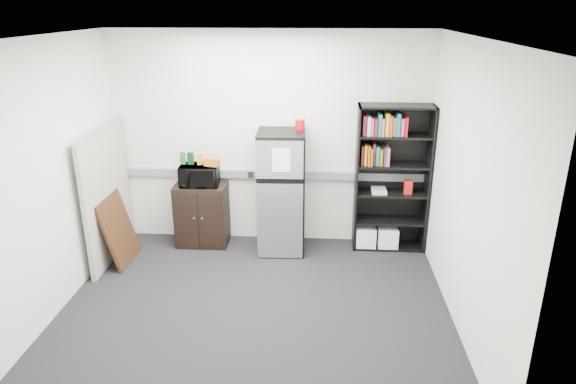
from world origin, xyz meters
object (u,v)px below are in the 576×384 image
at_px(cabinet, 202,215).
at_px(microwave, 199,175).
at_px(bookshelf, 390,175).
at_px(cubicle_partition, 108,195).
at_px(refrigerator, 282,192).

relative_size(cabinet, microwave, 1.71).
distance_m(bookshelf, microwave, 2.38).
bearing_deg(cabinet, bookshelf, 1.58).
xyz_separation_m(bookshelf, microwave, (-2.38, -0.08, -0.02)).
relative_size(cubicle_partition, microwave, 3.39).
height_order(bookshelf, microwave, bookshelf).
bearing_deg(bookshelf, cabinet, -178.42).
bearing_deg(bookshelf, microwave, -178.04).
height_order(cubicle_partition, cabinet, cubicle_partition).
bearing_deg(cabinet, microwave, -90.00).
distance_m(cubicle_partition, cabinet, 1.18).
distance_m(bookshelf, cabinet, 2.44).
height_order(bookshelf, refrigerator, bookshelf).
xyz_separation_m(cubicle_partition, microwave, (1.03, 0.40, 0.14)).
xyz_separation_m(microwave, refrigerator, (1.04, -0.06, -0.18)).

